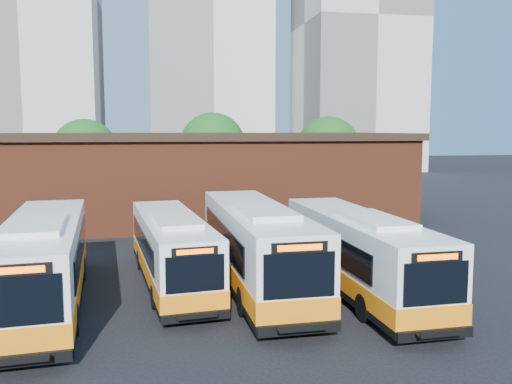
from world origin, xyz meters
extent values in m
plane|color=black|center=(0.00, 0.00, 0.00)|extent=(220.00, 220.00, 0.00)
cube|color=white|center=(-8.07, 1.20, 1.81)|extent=(3.61, 12.40, 2.90)
cube|color=orange|center=(-8.07, 1.20, 0.97)|extent=(3.67, 12.45, 0.71)
cube|color=black|center=(-8.07, 1.20, 0.46)|extent=(3.66, 12.44, 0.25)
cube|color=black|center=(-7.56, -4.92, 2.09)|extent=(2.20, 0.25, 1.37)
cube|color=black|center=(-7.56, -4.93, 2.93)|extent=(1.73, 0.21, 0.33)
cube|color=#FF5905|center=(-7.55, -4.97, 2.93)|extent=(1.37, 0.14, 0.18)
cube|color=black|center=(-7.55, -4.98, 0.46)|extent=(2.60, 0.36, 0.33)
cube|color=black|center=(-7.53, -5.22, 0.56)|extent=(1.50, 0.51, 0.06)
cube|color=black|center=(-7.52, -5.40, 0.63)|extent=(1.47, 0.16, 0.18)
cube|color=black|center=(-9.42, 1.49, 2.09)|extent=(0.85, 9.50, 1.07)
cube|color=black|center=(-6.79, 1.72, 2.09)|extent=(0.85, 9.50, 1.07)
cube|color=white|center=(-7.94, -0.32, 3.36)|extent=(2.12, 4.41, 0.22)
cylinder|color=black|center=(-6.61, -2.15, 0.51)|extent=(0.41, 1.04, 1.02)
cylinder|color=black|center=(-9.52, 4.35, 0.51)|extent=(0.41, 1.04, 1.02)
cylinder|color=black|center=(-7.17, 4.55, 0.51)|extent=(0.41, 1.04, 1.02)
cube|color=white|center=(-3.26, 3.22, 1.62)|extent=(3.49, 11.15, 2.60)
cube|color=orange|center=(-3.26, 3.22, 0.87)|extent=(3.54, 11.20, 0.64)
cube|color=black|center=(-3.26, 3.22, 0.41)|extent=(3.53, 11.19, 0.23)
cube|color=black|center=(-2.67, -2.26, 1.87)|extent=(1.97, 0.27, 1.23)
cube|color=black|center=(-2.67, -2.27, 2.63)|extent=(1.55, 0.22, 0.29)
cube|color=#FF5905|center=(-2.66, -2.30, 2.63)|extent=(1.23, 0.15, 0.16)
cube|color=black|center=(-2.66, -2.31, 0.41)|extent=(2.33, 0.38, 0.29)
cube|color=black|center=(-2.64, -2.52, 0.50)|extent=(1.35, 0.49, 0.05)
cube|color=black|center=(-2.62, -2.68, 0.57)|extent=(1.32, 0.18, 0.16)
cube|color=black|center=(-4.48, 3.45, 1.87)|extent=(0.96, 8.50, 0.96)
cube|color=black|center=(-2.12, 3.71, 1.87)|extent=(0.96, 8.50, 0.96)
cube|color=white|center=(-3.11, 1.86, 3.01)|extent=(1.98, 3.98, 0.20)
cylinder|color=black|center=(-3.97, 0.02, 0.46)|extent=(0.39, 0.94, 0.91)
cylinder|color=black|center=(-1.88, 0.24, 0.46)|extent=(0.39, 0.94, 0.91)
cylinder|color=black|center=(-4.62, 6.01, 0.46)|extent=(0.39, 0.94, 0.91)
cylinder|color=black|center=(-2.52, 6.24, 0.46)|extent=(0.39, 0.94, 0.91)
cube|color=white|center=(0.23, 2.23, 1.87)|extent=(2.99, 12.73, 3.01)
cube|color=orange|center=(0.23, 2.23, 1.00)|extent=(3.05, 12.78, 0.74)
cube|color=black|center=(0.23, 2.23, 0.48)|extent=(3.04, 12.77, 0.26)
cube|color=black|center=(0.39, -4.13, 2.16)|extent=(2.29, 0.12, 1.43)
cube|color=black|center=(0.39, -4.14, 3.04)|extent=(1.80, 0.11, 0.34)
cube|color=#FF5905|center=(0.39, -4.18, 3.04)|extent=(1.43, 0.05, 0.19)
cube|color=black|center=(0.39, -4.20, 0.48)|extent=(2.70, 0.21, 0.34)
cube|color=black|center=(0.39, -4.44, 0.58)|extent=(1.54, 0.44, 0.06)
cube|color=black|center=(0.40, -4.63, 0.65)|extent=(1.53, 0.08, 0.19)
cube|color=black|center=(-1.15, 2.62, 2.16)|extent=(0.29, 9.88, 1.11)
cube|color=black|center=(1.60, 2.69, 2.16)|extent=(0.29, 9.88, 1.11)
cube|color=white|center=(0.27, 0.65, 3.48)|extent=(1.94, 4.48, 0.23)
cylinder|color=black|center=(-0.90, -1.39, 0.53)|extent=(0.36, 1.06, 1.06)
cylinder|color=black|center=(1.54, -1.33, 0.53)|extent=(0.36, 1.06, 1.06)
cylinder|color=black|center=(-1.06, 5.58, 0.53)|extent=(0.36, 1.06, 1.06)
cylinder|color=black|center=(1.37, 5.64, 0.53)|extent=(0.36, 1.06, 1.06)
cube|color=white|center=(4.18, 0.65, 1.75)|extent=(2.81, 11.87, 2.81)
cube|color=orange|center=(4.18, 0.65, 0.94)|extent=(2.86, 11.92, 0.69)
cube|color=black|center=(4.18, 0.65, 0.44)|extent=(2.85, 11.91, 0.25)
cube|color=black|center=(4.33, -5.28, 2.02)|extent=(2.13, 0.11, 1.33)
cube|color=black|center=(4.33, -5.29, 2.83)|extent=(1.67, 0.10, 0.31)
cube|color=#FF5905|center=(4.33, -5.33, 2.83)|extent=(1.33, 0.05, 0.18)
cube|color=black|center=(4.33, -5.34, 0.44)|extent=(2.51, 0.20, 0.31)
cube|color=black|center=(4.34, -5.57, 0.54)|extent=(1.44, 0.41, 0.06)
cube|color=black|center=(4.34, -5.74, 0.61)|extent=(1.43, 0.08, 0.18)
cube|color=black|center=(2.89, 1.01, 2.02)|extent=(0.29, 9.21, 1.03)
cube|color=black|center=(5.45, 1.08, 2.02)|extent=(0.29, 9.21, 1.03)
cube|color=white|center=(4.21, -0.83, 3.25)|extent=(1.81, 4.18, 0.22)
cylinder|color=black|center=(3.13, -2.72, 0.49)|extent=(0.34, 0.99, 0.98)
cylinder|color=black|center=(5.40, -2.67, 0.49)|extent=(0.34, 0.99, 0.98)
cylinder|color=black|center=(2.96, 3.77, 0.49)|extent=(0.34, 0.99, 0.98)
cylinder|color=black|center=(5.23, 3.83, 0.49)|extent=(0.34, 0.99, 0.98)
imported|color=#131737|center=(1.71, -1.89, 0.91)|extent=(0.64, 0.77, 1.81)
cube|color=maroon|center=(0.00, 20.00, 3.00)|extent=(28.00, 12.00, 6.00)
cube|color=black|center=(0.00, 20.00, 6.15)|extent=(28.60, 12.60, 0.50)
cube|color=black|center=(3.00, 13.97, 1.20)|extent=(1.20, 0.08, 2.40)
cylinder|color=#382314|center=(-10.00, 32.00, 1.35)|extent=(0.36, 0.36, 2.70)
sphere|color=#175317|center=(-10.00, 32.00, 4.65)|extent=(6.00, 6.00, 6.00)
cylinder|color=#382314|center=(2.00, 34.00, 1.48)|extent=(0.36, 0.36, 2.95)
sphere|color=#175317|center=(2.00, 34.00, 5.08)|extent=(6.56, 6.56, 6.56)
cylinder|color=#382314|center=(13.00, 31.00, 1.40)|extent=(0.36, 0.36, 2.81)
sphere|color=#175317|center=(13.00, 31.00, 4.84)|extent=(6.24, 6.24, 6.24)
cube|color=silver|center=(7.00, 86.00, 30.00)|extent=(22.00, 20.00, 60.00)
cube|color=beige|center=(30.00, 68.00, 24.00)|extent=(18.00, 18.00, 48.00)
camera|label=1|loc=(-4.00, -19.84, 6.61)|focal=38.00mm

